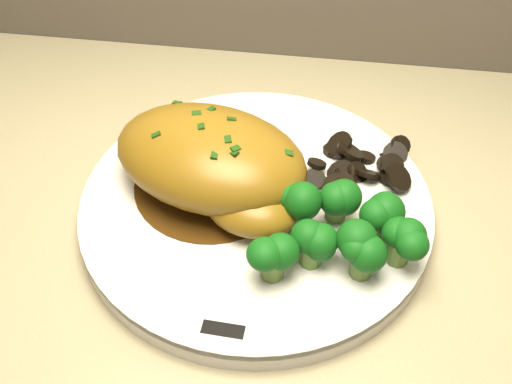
# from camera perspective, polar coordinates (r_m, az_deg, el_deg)

# --- Properties ---
(plate) EXTENTS (0.37, 0.37, 0.02)m
(plate) POSITION_cam_1_polar(r_m,az_deg,el_deg) (0.56, 0.00, -1.44)
(plate) COLOR silver
(plate) RESTS_ON counter
(rim_accent_0) EXTENTS (0.02, 0.03, 0.00)m
(rim_accent_0) POSITION_cam_1_polar(r_m,az_deg,el_deg) (0.59, 12.02, 2.43)
(rim_accent_0) COLOR black
(rim_accent_0) RESTS_ON plate
(rim_accent_1) EXTENTS (0.03, 0.03, 0.00)m
(rim_accent_1) POSITION_cam_1_polar(r_m,az_deg,el_deg) (0.62, -9.32, 5.07)
(rim_accent_1) COLOR black
(rim_accent_1) RESTS_ON plate
(rim_accent_2) EXTENTS (0.03, 0.01, 0.00)m
(rim_accent_2) POSITION_cam_1_polar(r_m,az_deg,el_deg) (0.47, -2.95, -12.14)
(rim_accent_2) COLOR black
(rim_accent_2) RESTS_ON plate
(gravy_pool) EXTENTS (0.14, 0.14, 0.00)m
(gravy_pool) POSITION_cam_1_polar(r_m,az_deg,el_deg) (0.56, -3.90, 0.65)
(gravy_pool) COLOR #3A220A
(gravy_pool) RESTS_ON plate
(chicken_breast) EXTENTS (0.19, 0.15, 0.07)m
(chicken_breast) POSITION_cam_1_polar(r_m,az_deg,el_deg) (0.54, -3.66, 2.59)
(chicken_breast) COLOR brown
(chicken_breast) RESTS_ON plate
(mushroom_pile) EXTENTS (0.10, 0.07, 0.03)m
(mushroom_pile) POSITION_cam_1_polar(r_m,az_deg,el_deg) (0.57, 7.98, 2.04)
(mushroom_pile) COLOR black
(mushroom_pile) RESTS_ON plate
(broccoli_florets) EXTENTS (0.12, 0.09, 0.04)m
(broccoli_florets) POSITION_cam_1_polar(r_m,az_deg,el_deg) (0.50, 7.22, -3.36)
(broccoli_florets) COLOR #567431
(broccoli_florets) RESTS_ON plate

